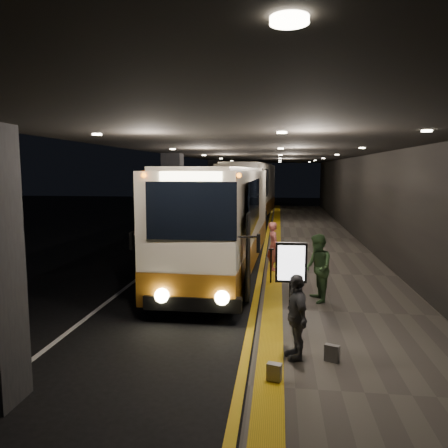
# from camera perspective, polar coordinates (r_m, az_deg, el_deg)

# --- Properties ---
(ground) EXTENTS (90.00, 90.00, 0.00)m
(ground) POSITION_cam_1_polar(r_m,az_deg,el_deg) (14.87, -4.59, -7.37)
(ground) COLOR black
(lane_line_white) EXTENTS (0.12, 50.00, 0.01)m
(lane_line_white) POSITION_cam_1_polar(r_m,az_deg,el_deg) (20.03, -6.73, -3.62)
(lane_line_white) COLOR silver
(lane_line_white) RESTS_ON ground
(kerb_stripe_yellow) EXTENTS (0.18, 50.00, 0.01)m
(kerb_stripe_yellow) POSITION_cam_1_polar(r_m,az_deg,el_deg) (19.46, 5.25, -3.91)
(kerb_stripe_yellow) COLOR gold
(kerb_stripe_yellow) RESTS_ON ground
(sidewalk) EXTENTS (4.50, 50.00, 0.15)m
(sidewalk) POSITION_cam_1_polar(r_m,az_deg,el_deg) (19.52, 12.32, -3.81)
(sidewalk) COLOR #514C44
(sidewalk) RESTS_ON ground
(tactile_strip) EXTENTS (0.50, 50.00, 0.01)m
(tactile_strip) POSITION_cam_1_polar(r_m,az_deg,el_deg) (19.42, 6.73, -3.50)
(tactile_strip) COLOR gold
(tactile_strip) RESTS_ON sidewalk
(terminal_wall) EXTENTS (0.10, 50.00, 6.00)m
(terminal_wall) POSITION_cam_1_polar(r_m,az_deg,el_deg) (19.53, 19.16, 4.62)
(terminal_wall) COLOR black
(terminal_wall) RESTS_ON ground
(support_columns) EXTENTS (0.80, 24.80, 4.40)m
(support_columns) POSITION_cam_1_polar(r_m,az_deg,el_deg) (18.70, -6.67, 2.41)
(support_columns) COLOR black
(support_columns) RESTS_ON ground
(canopy) EXTENTS (9.00, 50.00, 0.40)m
(canopy) POSITION_cam_1_polar(r_m,az_deg,el_deg) (19.12, 5.86, 9.72)
(canopy) COLOR black
(canopy) RESTS_ON support_columns
(coach_main) EXTENTS (2.78, 11.89, 3.68)m
(coach_main) POSITION_cam_1_polar(r_m,az_deg,el_deg) (15.93, -0.13, 0.09)
(coach_main) COLOR beige
(coach_main) RESTS_ON ground
(coach_second) EXTENTS (3.51, 13.12, 4.08)m
(coach_second) POSITION_cam_1_polar(r_m,az_deg,el_deg) (32.31, 3.37, 3.97)
(coach_second) COLOR beige
(coach_second) RESTS_ON ground
(coach_third) EXTENTS (2.97, 12.27, 3.83)m
(coach_third) POSITION_cam_1_polar(r_m,az_deg,el_deg) (46.23, 4.85, 4.74)
(coach_third) COLOR beige
(coach_third) RESTS_ON ground
(passenger_boarding) EXTENTS (0.53, 0.70, 1.73)m
(passenger_boarding) POSITION_cam_1_polar(r_m,az_deg,el_deg) (15.59, 6.47, -2.91)
(passenger_boarding) COLOR #D16761
(passenger_boarding) RESTS_ON sidewalk
(passenger_waiting_green) EXTENTS (0.68, 0.97, 1.85)m
(passenger_waiting_green) POSITION_cam_1_polar(r_m,az_deg,el_deg) (12.07, 12.09, -5.67)
(passenger_waiting_green) COLOR #3F6638
(passenger_waiting_green) RESTS_ON sidewalk
(passenger_waiting_grey) EXTENTS (0.70, 1.04, 1.63)m
(passenger_waiting_grey) POSITION_cam_1_polar(r_m,az_deg,el_deg) (8.51, 9.42, -11.82)
(passenger_waiting_grey) COLOR #494A4E
(passenger_waiting_grey) RESTS_ON sidewalk
(bag_polka) EXTENTS (0.29, 0.21, 0.32)m
(bag_polka) POSITION_cam_1_polar(r_m,az_deg,el_deg) (8.71, 13.91, -16.08)
(bag_polka) COLOR black
(bag_polka) RESTS_ON sidewalk
(bag_plain) EXTENTS (0.27, 0.20, 0.31)m
(bag_plain) POSITION_cam_1_polar(r_m,az_deg,el_deg) (7.85, 6.58, -18.67)
(bag_plain) COLOR #BDB7B1
(bag_plain) RESTS_ON sidewalk
(info_sign) EXTENTS (0.81, 0.13, 1.71)m
(info_sign) POSITION_cam_1_polar(r_m,az_deg,el_deg) (11.40, 8.76, -5.18)
(info_sign) COLOR black
(info_sign) RESTS_ON sidewalk
(stanchion_post) EXTENTS (0.05, 0.05, 1.08)m
(stanchion_post) POSITION_cam_1_polar(r_m,az_deg,el_deg) (13.89, 6.15, -5.49)
(stanchion_post) COLOR black
(stanchion_post) RESTS_ON sidewalk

